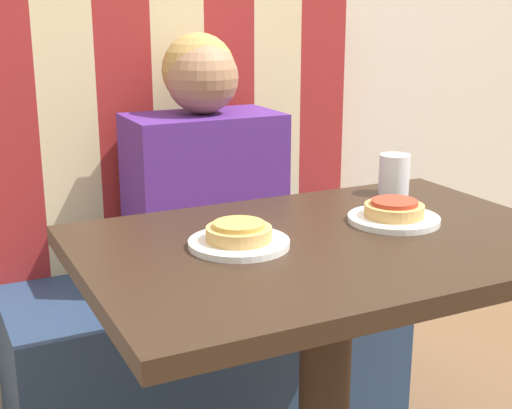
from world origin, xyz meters
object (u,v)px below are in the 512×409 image
plate_right (394,219)px  pizza_right (394,209)px  drinking_cup (394,174)px  person (204,167)px  pizza_left (239,232)px  plate_left (239,243)px

plate_right → pizza_right: bearing=0.0°
drinking_cup → pizza_right: bearing=-126.5°
person → plate_right: size_ratio=3.50×
person → pizza_right: (0.17, -0.58, 0.02)m
person → pizza_right: person is taller
pizza_left → drinking_cup: bearing=20.9°
person → pizza_right: size_ratio=5.40×
plate_left → plate_right: size_ratio=1.00×
plate_right → drinking_cup: 0.23m
drinking_cup → person: bearing=126.8°
plate_left → plate_right: 0.33m
pizza_right → pizza_left: bearing=180.0°
pizza_left → plate_left: bearing=0.0°
plate_left → pizza_left: 0.02m
plate_right → pizza_left: bearing=180.0°
person → plate_left: (-0.17, -0.58, -0.01)m
plate_right → drinking_cup: size_ratio=1.99×
person → plate_right: 0.60m
plate_left → pizza_left: pizza_left is taller
plate_left → drinking_cup: bearing=20.9°
plate_right → pizza_right: 0.02m
person → pizza_left: size_ratio=5.40×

